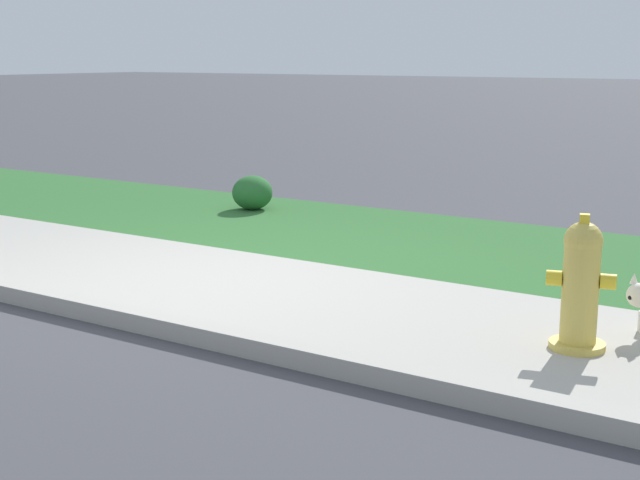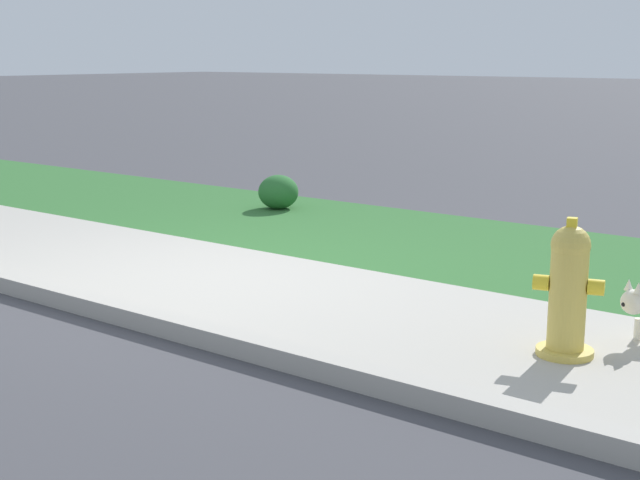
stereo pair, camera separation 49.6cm
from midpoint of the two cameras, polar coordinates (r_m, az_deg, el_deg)
ground_plane at (r=6.88m, az=-9.97°, el=-2.70°), size 120.00×120.00×0.00m
sidewalk_pavement at (r=6.87m, az=-9.98°, el=-2.66°), size 18.00×2.03×0.01m
grass_verge at (r=8.67m, az=0.55°, el=0.52°), size 18.00×2.63×0.01m
street_curb at (r=6.14m, az=-16.98°, el=-4.23°), size 18.00×0.16×0.12m
fire_hydrant_across_street at (r=5.30m, az=13.79°, el=-2.85°), size 0.40×0.38×0.81m
shrub_bush_mid_verge at (r=9.96m, az=-5.78°, el=3.03°), size 0.45×0.45×0.38m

